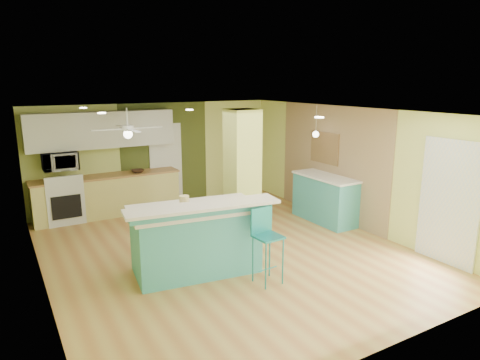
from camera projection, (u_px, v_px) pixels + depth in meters
name	position (u px, v px, depth m)	size (l,w,h in m)	color
floor	(225.00, 251.00, 7.78)	(6.00, 7.00, 0.01)	#A76E3A
ceiling	(224.00, 112.00, 7.21)	(6.00, 7.00, 0.01)	white
wall_back	(157.00, 155.00, 10.44)	(6.00, 0.01, 2.50)	#D6E178
wall_front	(380.00, 251.00, 4.54)	(6.00, 0.01, 2.50)	#D6E178
wall_left	(37.00, 209.00, 6.02)	(0.01, 7.00, 2.50)	#D6E178
wall_right	(351.00, 167.00, 8.96)	(0.01, 7.00, 2.50)	#D6E178
wood_panel	(331.00, 162.00, 9.46)	(0.02, 3.40, 2.50)	#8A6D4F
olive_accent	(165.00, 154.00, 10.53)	(2.20, 0.02, 2.50)	#465120
interior_door	(166.00, 164.00, 10.56)	(0.82, 0.05, 2.00)	white
french_door	(449.00, 203.00, 7.06)	(0.04, 1.08, 2.10)	white
column	(242.00, 175.00, 8.23)	(0.55, 0.55, 2.50)	#C1CA5D
kitchen_run	(108.00, 195.00, 9.73)	(3.25, 0.63, 0.94)	#D4C86F
stove	(64.00, 202.00, 9.26)	(0.76, 0.66, 1.08)	silver
upper_cabinets	(102.00, 130.00, 9.49)	(3.20, 0.34, 0.80)	silver
microwave	(60.00, 161.00, 9.06)	(0.70, 0.48, 0.39)	white
ceiling_fan	(128.00, 129.00, 8.45)	(1.41, 1.41, 0.61)	white
pendant_lamp	(316.00, 134.00, 9.28)	(0.14, 0.14, 0.69)	silver
wall_decor	(325.00, 148.00, 9.55)	(0.03, 0.90, 0.70)	brown
peninsula	(196.00, 238.00, 6.82)	(2.36, 1.49, 1.24)	teal
bar_stool	(265.00, 233.00, 6.43)	(0.41, 0.41, 1.16)	teal
side_counter	(325.00, 198.00, 9.32)	(0.67, 1.58, 1.02)	teal
fruit_bowl	(138.00, 171.00, 9.87)	(0.29, 0.29, 0.07)	#382316
canister	(184.00, 201.00, 6.79)	(0.16, 0.16, 0.16)	gold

